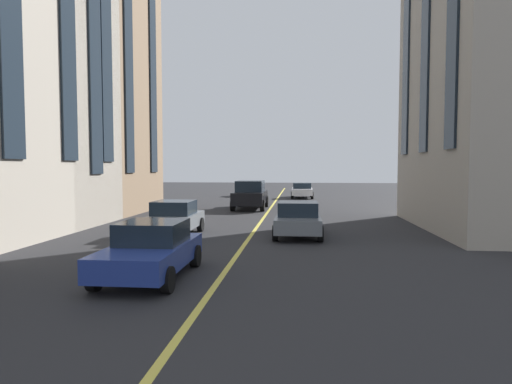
{
  "coord_description": "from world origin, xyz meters",
  "views": [
    {
      "loc": [
        2.3,
        -1.96,
        2.78
      ],
      "look_at": [
        15.95,
        -0.58,
        1.99
      ],
      "focal_mm": 30.55,
      "sensor_mm": 36.0,
      "label": 1
    }
  ],
  "objects": [
    {
      "name": "car_blue_far",
      "position": [
        12.83,
        1.76,
        0.7
      ],
      "size": [
        3.9,
        1.89,
        1.4
      ],
      "color": "navy",
      "rests_on": "ground_plane"
    },
    {
      "name": "car_white_near",
      "position": [
        41.72,
        -2.18,
        0.7
      ],
      "size": [
        4.4,
        1.95,
        1.37
      ],
      "color": "silver",
      "rests_on": "ground_plane"
    },
    {
      "name": "car_grey_parked_b",
      "position": [
        19.41,
        3.14,
        0.7
      ],
      "size": [
        3.9,
        1.89,
        1.4
      ],
      "color": "slate",
      "rests_on": "ground_plane"
    },
    {
      "name": "lane_centre_line",
      "position": [
        20.0,
        0.0,
        0.0
      ],
      "size": [
        80.0,
        0.16,
        0.01
      ],
      "color": "#D8C64C",
      "rests_on": "ground_plane"
    },
    {
      "name": "car_black_oncoming",
      "position": [
        30.91,
        1.29,
        0.97
      ],
      "size": [
        4.7,
        2.14,
        1.88
      ],
      "color": "black",
      "rests_on": "ground_plane"
    },
    {
      "name": "car_grey_parked_a",
      "position": [
        19.72,
        -1.9,
        0.7
      ],
      "size": [
        3.9,
        1.89,
        1.4
      ],
      "color": "slate",
      "rests_on": "ground_plane"
    },
    {
      "name": "car_silver_trailing",
      "position": [
        44.03,
        2.82,
        0.7
      ],
      "size": [
        3.9,
        1.89,
        1.4
      ],
      "color": "#B7BABF",
      "rests_on": "ground_plane"
    },
    {
      "name": "building_left_far",
      "position": [
        25.75,
        12.18,
        8.77
      ],
      "size": [
        11.99,
        9.48,
        17.55
      ],
      "color": "#846B51",
      "rests_on": "ground_plane"
    }
  ]
}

